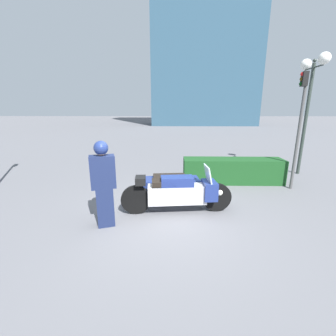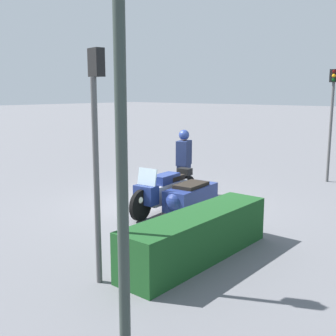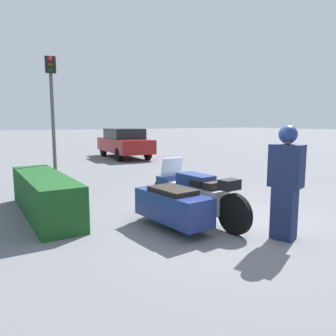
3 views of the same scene
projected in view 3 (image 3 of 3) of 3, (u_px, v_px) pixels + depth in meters
name	position (u px, v px, depth m)	size (l,w,h in m)	color
ground_plane	(219.00, 222.00, 6.31)	(160.00, 160.00, 0.00)	slate
police_motorcycle	(180.00, 199.00, 6.17)	(2.72, 1.29, 1.18)	black
officer_rider	(286.00, 180.00, 5.30)	(0.58, 0.46, 1.87)	#192347
hedge_bush_curbside	(45.00, 195.00, 6.79)	(3.39, 0.80, 0.84)	#19471E
traffic_light_near	(52.00, 106.00, 8.29)	(0.22, 0.28, 3.53)	#4C4C4C
parked_car_background	(124.00, 142.00, 17.59)	(4.61, 2.11, 1.57)	maroon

